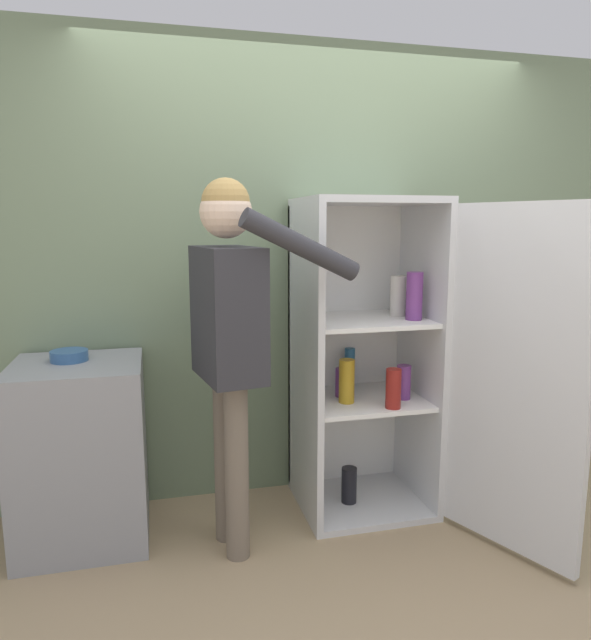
# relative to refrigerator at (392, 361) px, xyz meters

# --- Properties ---
(ground_plane) EXTENTS (12.00, 12.00, 0.00)m
(ground_plane) POSITION_rel_refrigerator_xyz_m (-0.31, -0.53, -0.84)
(ground_plane) COLOR tan
(wall_back) EXTENTS (7.00, 0.06, 2.55)m
(wall_back) POSITION_rel_refrigerator_xyz_m (-0.31, 0.45, 0.43)
(wall_back) COLOR gray
(wall_back) RESTS_ON ground_plane
(refrigerator) EXTENTS (1.01, 1.25, 1.69)m
(refrigerator) POSITION_rel_refrigerator_xyz_m (0.00, 0.00, 0.00)
(refrigerator) COLOR silver
(refrigerator) RESTS_ON ground_plane
(person) EXTENTS (0.73, 0.57, 1.76)m
(person) POSITION_rel_refrigerator_xyz_m (-0.88, -0.16, 0.29)
(person) COLOR #726656
(person) RESTS_ON ground_plane
(counter) EXTENTS (0.61, 0.58, 0.90)m
(counter) POSITION_rel_refrigerator_xyz_m (-1.59, 0.11, -0.39)
(counter) COLOR gray
(counter) RESTS_ON ground_plane
(bowl) EXTENTS (0.18, 0.18, 0.05)m
(bowl) POSITION_rel_refrigerator_xyz_m (-1.62, 0.17, 0.08)
(bowl) COLOR #335B8E
(bowl) RESTS_ON counter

